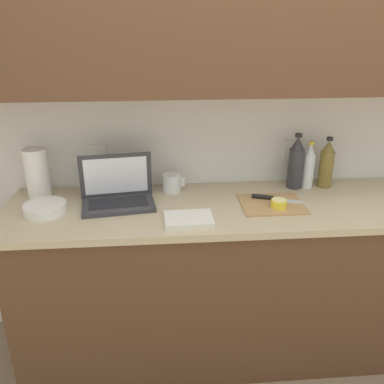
# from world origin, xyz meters

# --- Properties ---
(ground_plane) EXTENTS (12.00, 12.00, 0.00)m
(ground_plane) POSITION_xyz_m (0.00, 0.00, 0.00)
(ground_plane) COLOR #847056
(ground_plane) RESTS_ON ground
(wall_back) EXTENTS (5.20, 0.38, 2.60)m
(wall_back) POSITION_xyz_m (-0.00, 0.23, 1.56)
(wall_back) COLOR white
(wall_back) RESTS_ON ground_plane
(counter_unit) EXTENTS (2.59, 0.61, 0.90)m
(counter_unit) POSITION_xyz_m (0.02, 0.00, 0.46)
(counter_unit) COLOR brown
(counter_unit) RESTS_ON ground_plane
(laptop) EXTENTS (0.38, 0.27, 0.24)m
(laptop) POSITION_xyz_m (-0.74, 0.07, 0.96)
(laptop) COLOR #333338
(laptop) RESTS_ON counter_unit
(cutting_board) EXTENTS (0.31, 0.26, 0.01)m
(cutting_board) POSITION_xyz_m (0.03, -0.02, 0.90)
(cutting_board) COLOR tan
(cutting_board) RESTS_ON counter_unit
(knife) EXTENTS (0.25, 0.11, 0.02)m
(knife) POSITION_xyz_m (0.02, 0.03, 0.92)
(knife) COLOR silver
(knife) RESTS_ON cutting_board
(lemon_half_cut) EXTENTS (0.08, 0.08, 0.04)m
(lemon_half_cut) POSITION_xyz_m (0.05, -0.07, 0.93)
(lemon_half_cut) COLOR yellow
(lemon_half_cut) RESTS_ON cutting_board
(bottle_green_soda) EXTENTS (0.08, 0.08, 0.28)m
(bottle_green_soda) POSITION_xyz_m (0.38, 0.20, 1.03)
(bottle_green_soda) COLOR olive
(bottle_green_soda) RESTS_ON counter_unit
(bottle_oil_tall) EXTENTS (0.06, 0.06, 0.26)m
(bottle_oil_tall) POSITION_xyz_m (0.28, 0.20, 1.02)
(bottle_oil_tall) COLOR silver
(bottle_oil_tall) RESTS_ON counter_unit
(bottle_water_clear) EXTENTS (0.08, 0.08, 0.30)m
(bottle_water_clear) POSITION_xyz_m (0.21, 0.20, 1.04)
(bottle_water_clear) COLOR #333338
(bottle_water_clear) RESTS_ON counter_unit
(measuring_cup) EXTENTS (0.12, 0.10, 0.10)m
(measuring_cup) POSITION_xyz_m (-0.46, 0.20, 0.95)
(measuring_cup) COLOR silver
(measuring_cup) RESTS_ON counter_unit
(bowl_white) EXTENTS (0.20, 0.20, 0.05)m
(bowl_white) POSITION_xyz_m (-1.08, -0.02, 0.92)
(bowl_white) COLOR white
(bowl_white) RESTS_ON counter_unit
(paper_towel_roll) EXTENTS (0.12, 0.12, 0.26)m
(paper_towel_roll) POSITION_xyz_m (-1.15, 0.19, 1.03)
(paper_towel_roll) COLOR white
(paper_towel_roll) RESTS_ON counter_unit
(dish_towel) EXTENTS (0.22, 0.17, 0.02)m
(dish_towel) POSITION_xyz_m (-0.40, -0.17, 0.91)
(dish_towel) COLOR silver
(dish_towel) RESTS_ON counter_unit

